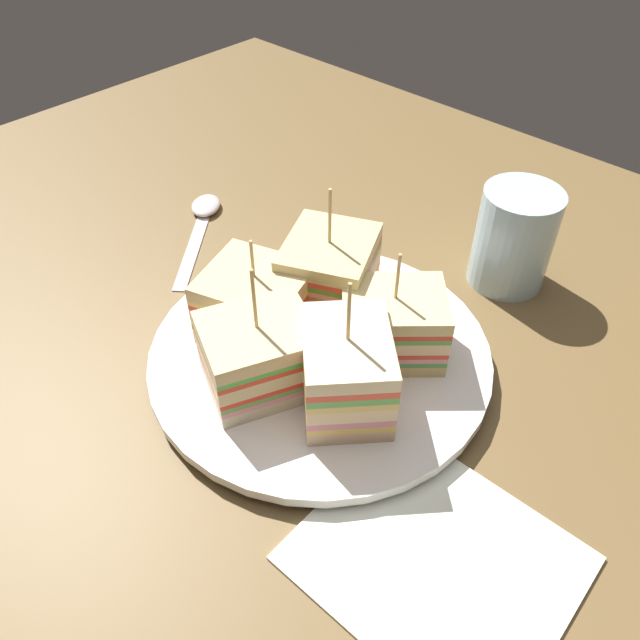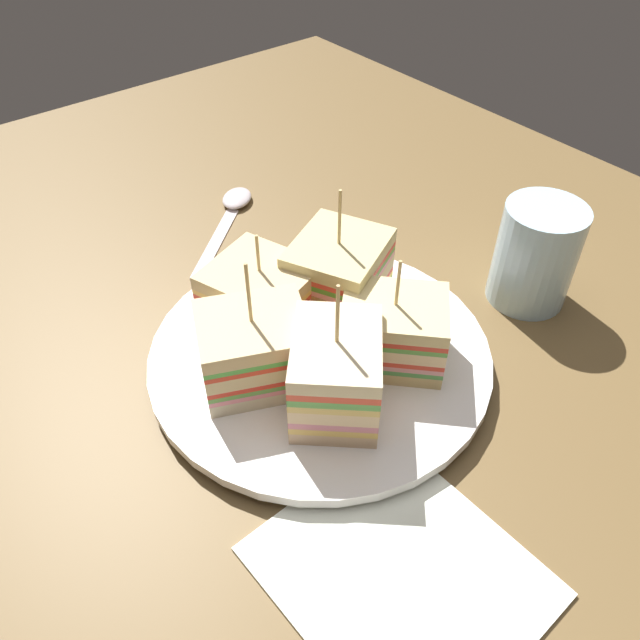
% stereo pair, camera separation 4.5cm
% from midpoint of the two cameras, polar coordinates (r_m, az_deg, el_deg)
% --- Properties ---
extents(ground_plane, '(1.13, 0.90, 0.02)m').
position_cam_midpoint_polar(ground_plane, '(0.49, -2.64, -4.76)').
color(ground_plane, brown).
extents(plate, '(0.26, 0.26, 0.02)m').
position_cam_midpoint_polar(plate, '(0.48, -2.71, -3.30)').
color(plate, white).
rests_on(plate, ground_plane).
extents(sandwich_wedge_0, '(0.09, 0.09, 0.09)m').
position_cam_midpoint_polar(sandwich_wedge_0, '(0.45, 3.75, -0.51)').
color(sandwich_wedge_0, '#DFC37F').
rests_on(sandwich_wedge_0, plate).
extents(sandwich_wedge_1, '(0.09, 0.10, 0.11)m').
position_cam_midpoint_polar(sandwich_wedge_1, '(0.49, -1.82, 4.05)').
color(sandwich_wedge_1, '#E0B681').
rests_on(sandwich_wedge_1, plate).
extents(sandwich_wedge_2, '(0.09, 0.09, 0.08)m').
position_cam_midpoint_polar(sandwich_wedge_2, '(0.47, -8.47, 1.38)').
color(sandwich_wedge_2, '#D8BF86').
rests_on(sandwich_wedge_2, plate).
extents(sandwich_wedge_3, '(0.09, 0.09, 0.10)m').
position_cam_midpoint_polar(sandwich_wedge_3, '(0.43, -8.43, -3.34)').
color(sandwich_wedge_3, beige).
rests_on(sandwich_wedge_3, plate).
extents(sandwich_wedge_4, '(0.09, 0.09, 0.11)m').
position_cam_midpoint_polar(sandwich_wedge_4, '(0.42, -0.70, -4.79)').
color(sandwich_wedge_4, '#DEB78B').
rests_on(sandwich_wedge_4, plate).
extents(chip_pile, '(0.07, 0.06, 0.02)m').
position_cam_midpoint_polar(chip_pile, '(0.47, -3.70, -1.30)').
color(chip_pile, '#E4D279').
rests_on(chip_pile, plate).
extents(spoon, '(0.11, 0.13, 0.01)m').
position_cam_midpoint_polar(spoon, '(0.65, -12.61, 9.19)').
color(spoon, silver).
rests_on(spoon, ground_plane).
extents(napkin, '(0.15, 0.14, 0.01)m').
position_cam_midpoint_polar(napkin, '(0.39, 7.12, -20.83)').
color(napkin, white).
rests_on(napkin, ground_plane).
extents(drinking_glass, '(0.07, 0.07, 0.09)m').
position_cam_midpoint_polar(drinking_glass, '(0.55, 14.87, 6.57)').
color(drinking_glass, '#ADD3E8').
rests_on(drinking_glass, ground_plane).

